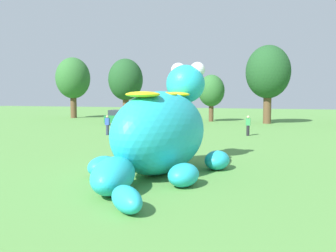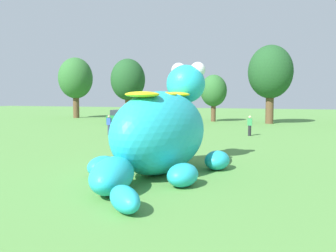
% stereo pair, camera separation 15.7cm
% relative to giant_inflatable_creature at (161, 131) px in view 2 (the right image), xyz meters
% --- Properties ---
extents(ground_plane, '(160.00, 160.00, 0.00)m').
position_rel_giant_inflatable_creature_xyz_m(ground_plane, '(-0.89, 0.61, -1.87)').
color(ground_plane, '#568E42').
extents(giant_inflatable_creature, '(5.62, 10.16, 5.10)m').
position_rel_giant_inflatable_creature_xyz_m(giant_inflatable_creature, '(0.00, 0.00, 0.00)').
color(giant_inflatable_creature, '#23B2C6').
rests_on(giant_inflatable_creature, ground).
extents(car_green, '(2.18, 4.22, 1.72)m').
position_rel_giant_inflatable_creature_xyz_m(car_green, '(-13.69, 23.84, -1.01)').
color(car_green, '#1E7238').
rests_on(car_green, ground).
extents(car_orange, '(2.22, 4.24, 1.72)m').
position_rel_giant_inflatable_creature_xyz_m(car_orange, '(-10.27, 24.90, -1.01)').
color(car_orange, orange).
rests_on(car_orange, ground).
extents(car_black, '(2.29, 4.27, 1.72)m').
position_rel_giant_inflatable_creature_xyz_m(car_black, '(-6.37, 24.80, -1.01)').
color(car_black, black).
rests_on(car_black, ground).
extents(tree_far_left, '(5.13, 5.13, 9.10)m').
position_rel_giant_inflatable_creature_xyz_m(tree_far_left, '(-25.38, 32.87, 4.09)').
color(tree_far_left, brown).
rests_on(tree_far_left, ground).
extents(tree_left, '(4.77, 4.77, 8.47)m').
position_rel_giant_inflatable_creature_xyz_m(tree_left, '(-15.91, 31.12, 3.67)').
color(tree_left, brown).
rests_on(tree_left, ground).
extents(tree_mid_left, '(3.44, 3.44, 6.11)m').
position_rel_giant_inflatable_creature_xyz_m(tree_mid_left, '(-4.05, 31.96, 2.13)').
color(tree_mid_left, brown).
rests_on(tree_mid_left, ground).
extents(tree_centre_left, '(5.32, 5.32, 9.44)m').
position_rel_giant_inflatable_creature_xyz_m(tree_centre_left, '(3.12, 30.54, 4.31)').
color(tree_centre_left, brown).
rests_on(tree_centre_left, ground).
extents(spectator_near_inflatable, '(0.38, 0.26, 1.71)m').
position_rel_giant_inflatable_creature_xyz_m(spectator_near_inflatable, '(2.21, 16.25, -1.01)').
color(spectator_near_inflatable, black).
rests_on(spectator_near_inflatable, ground).
extents(spectator_mid_field, '(0.38, 0.26, 1.71)m').
position_rel_giant_inflatable_creature_xyz_m(spectator_mid_field, '(-9.41, 13.04, -1.01)').
color(spectator_mid_field, '#2D334C').
rests_on(spectator_mid_field, ground).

